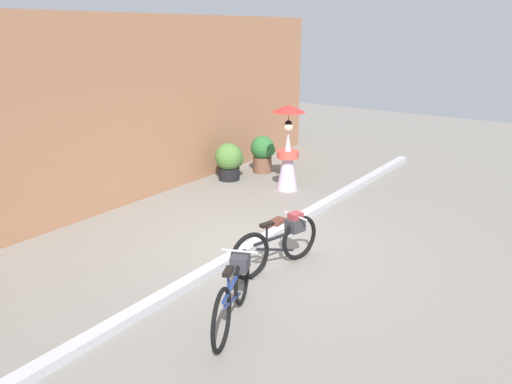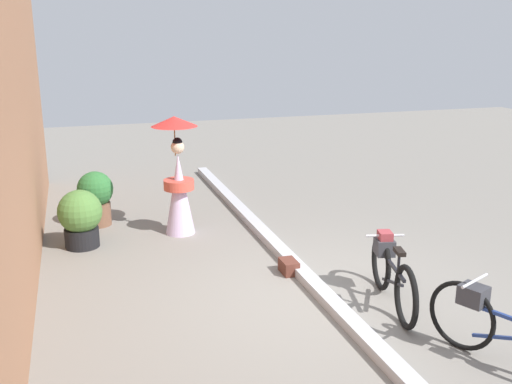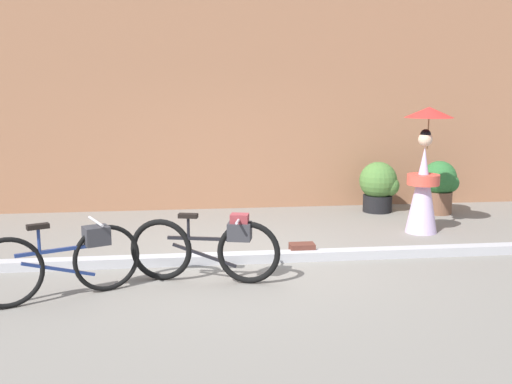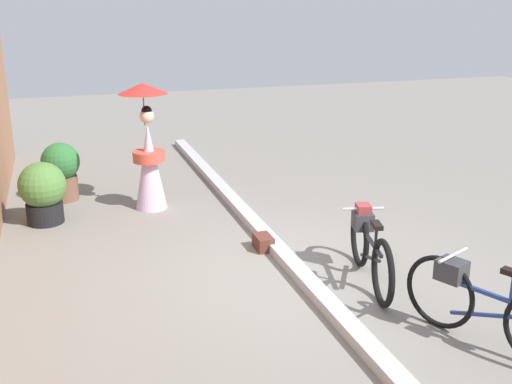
% 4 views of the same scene
% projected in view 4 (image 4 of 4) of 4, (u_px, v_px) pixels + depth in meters
% --- Properties ---
extents(ground_plane, '(30.00, 30.00, 0.00)m').
position_uv_depth(ground_plane, '(298.00, 275.00, 7.22)').
color(ground_plane, gray).
extents(sidewalk_curb, '(14.00, 0.20, 0.12)m').
position_uv_depth(sidewalk_curb, '(298.00, 271.00, 7.20)').
color(sidewalk_curb, '#B2B2B7').
rests_on(sidewalk_curb, ground_plane).
extents(bicycle_near_officer, '(1.63, 0.78, 0.84)m').
position_uv_depth(bicycle_near_officer, '(483.00, 303.00, 5.67)').
color(bicycle_near_officer, black).
rests_on(bicycle_near_officer, ground_plane).
extents(bicycle_far_side, '(1.71, 0.57, 0.81)m').
position_uv_depth(bicycle_far_side, '(369.00, 246.00, 6.97)').
color(bicycle_far_side, black).
rests_on(bicycle_far_side, ground_plane).
extents(person_with_parasol, '(0.73, 0.73, 1.92)m').
position_uv_depth(person_with_parasol, '(148.00, 149.00, 9.26)').
color(person_with_parasol, silver).
rests_on(person_with_parasol, ground_plane).
extents(potted_plant_by_door, '(0.68, 0.67, 0.90)m').
position_uv_depth(potted_plant_by_door, '(44.00, 191.00, 8.79)').
color(potted_plant_by_door, black).
rests_on(potted_plant_by_door, ground_plane).
extents(potted_plant_small, '(0.62, 0.60, 0.93)m').
position_uv_depth(potted_plant_small, '(62.00, 169.00, 9.77)').
color(potted_plant_small, brown).
rests_on(potted_plant_small, ground_plane).
extents(backpack_on_pavement, '(0.33, 0.20, 0.19)m').
position_uv_depth(backpack_on_pavement, '(264.00, 242.00, 7.94)').
color(backpack_on_pavement, '#592D23').
rests_on(backpack_on_pavement, ground_plane).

